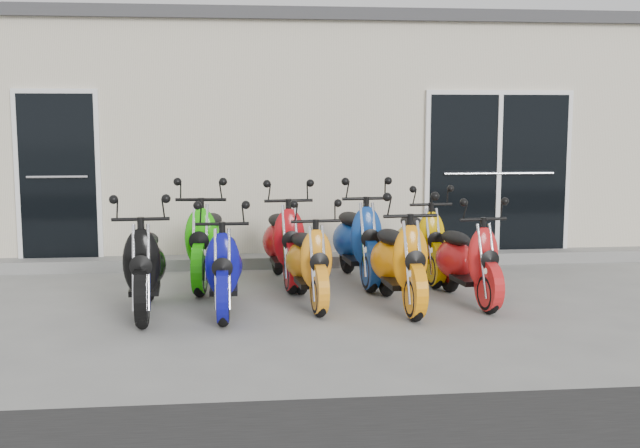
% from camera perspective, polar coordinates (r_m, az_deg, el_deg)
% --- Properties ---
extents(ground, '(80.00, 80.00, 0.00)m').
position_cam_1_polar(ground, '(8.64, 0.43, -5.46)').
color(ground, gray).
rests_on(ground, ground).
extents(building, '(14.00, 6.00, 3.20)m').
position_cam_1_polar(building, '(13.60, -2.11, 6.14)').
color(building, beige).
rests_on(building, ground).
extents(roof_cap, '(14.20, 6.20, 0.16)m').
position_cam_1_polar(roof_cap, '(13.66, -2.15, 13.20)').
color(roof_cap, '#3F3F42').
rests_on(roof_cap, building).
extents(front_step, '(14.00, 0.40, 0.15)m').
position_cam_1_polar(front_step, '(10.60, -0.83, -2.60)').
color(front_step, gray).
rests_on(front_step, ground).
extents(door_left, '(1.07, 0.08, 2.22)m').
position_cam_1_polar(door_left, '(10.79, -18.14, 3.55)').
color(door_left, black).
rests_on(door_left, front_step).
extents(door_right, '(2.02, 0.08, 2.22)m').
position_cam_1_polar(door_right, '(11.14, 12.54, 3.87)').
color(door_right, black).
rests_on(door_right, front_step).
extents(scooter_front_black, '(0.70, 1.72, 1.25)m').
position_cam_1_polar(scooter_front_black, '(8.13, -12.40, -2.00)').
color(scooter_front_black, black).
rests_on(scooter_front_black, ground).
extents(scooter_front_blue, '(0.59, 1.60, 1.18)m').
position_cam_1_polar(scooter_front_blue, '(8.06, -6.88, -2.21)').
color(scooter_front_blue, '#0B0D88').
rests_on(scooter_front_blue, ground).
extents(scooter_front_orange_a, '(0.71, 1.61, 1.15)m').
position_cam_1_polar(scooter_front_orange_a, '(8.34, -0.79, -1.90)').
color(scooter_front_orange_a, orange).
rests_on(scooter_front_orange_a, ground).
extents(scooter_front_orange_b, '(0.71, 1.72, 1.24)m').
position_cam_1_polar(scooter_front_orange_b, '(8.25, 5.67, -1.74)').
color(scooter_front_orange_b, orange).
rests_on(scooter_front_orange_b, ground).
extents(scooter_front_red, '(0.76, 1.63, 1.16)m').
position_cam_1_polar(scooter_front_red, '(8.60, 10.48, -1.72)').
color(scooter_front_red, red).
rests_on(scooter_front_red, ground).
extents(scooter_back_green, '(0.81, 1.82, 1.30)m').
position_cam_1_polar(scooter_back_green, '(9.38, -8.09, -0.46)').
color(scooter_back_green, '#20BB08').
rests_on(scooter_back_green, ground).
extents(scooter_back_red, '(0.76, 1.76, 1.27)m').
position_cam_1_polar(scooter_back_red, '(9.41, -2.59, -0.45)').
color(scooter_back_red, red).
rests_on(scooter_back_red, ground).
extents(scooter_back_blue, '(0.78, 1.79, 1.29)m').
position_cam_1_polar(scooter_back_blue, '(9.49, 2.70, -0.32)').
color(scooter_back_blue, navy).
rests_on(scooter_back_blue, ground).
extents(scooter_back_yellow, '(0.72, 1.64, 1.18)m').
position_cam_1_polar(scooter_back_yellow, '(9.72, 7.16, -0.51)').
color(scooter_back_yellow, '#DAA400').
rests_on(scooter_back_yellow, ground).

